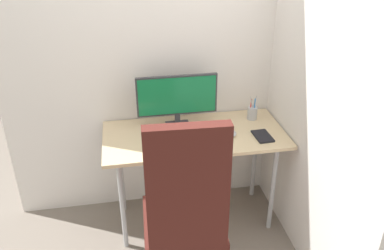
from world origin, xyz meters
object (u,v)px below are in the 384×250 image
pen_holder (252,113)px  office_chair (185,216)px  notebook (263,136)px  keyboard (181,141)px  mouse (231,133)px  monitor (177,97)px

pen_holder → office_chair: bearing=-127.5°
pen_holder → notebook: size_ratio=1.07×
office_chair → keyboard: office_chair is taller
office_chair → keyboard: size_ratio=3.23×
office_chair → pen_holder: size_ratio=6.79×
mouse → notebook: 0.21m
mouse → keyboard: bearing=-168.3°
pen_holder → notebook: pen_holder is taller
mouse → notebook: mouse is taller
monitor → keyboard: (-0.02, -0.25, -0.21)m
mouse → pen_holder: (0.22, 0.22, 0.03)m
office_chair → notebook: (0.63, 0.57, 0.13)m
keyboard → notebook: (0.56, -0.02, -0.01)m
office_chair → mouse: size_ratio=13.07×
monitor → keyboard: bearing=-93.6°
monitor → notebook: size_ratio=3.25×
office_chair → notebook: size_ratio=7.24×
keyboard → pen_holder: size_ratio=2.10×
pen_holder → keyboard: bearing=-155.7°
mouse → notebook: (0.20, -0.06, -0.01)m
monitor → keyboard: size_ratio=1.45×
monitor → pen_holder: bearing=0.5°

